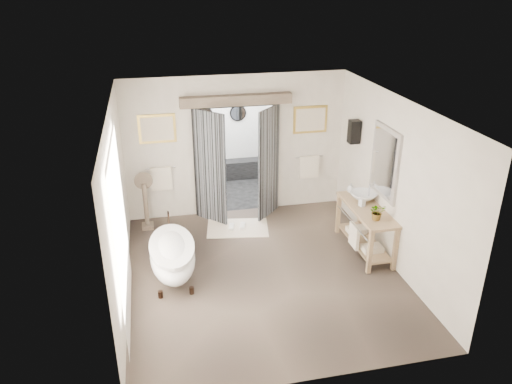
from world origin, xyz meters
The scene contains 13 objects.
ground_plane centered at (0.00, 0.00, 0.00)m, with size 5.00×5.00×0.00m, color brown.
room_shell centered at (-0.04, -0.12, 1.86)m, with size 4.52×5.02×2.91m.
shower_room centered at (0.00, 3.99, 0.91)m, with size 2.22×2.01×2.51m.
back_wall_dressing centered at (0.00, 2.32, 1.56)m, with size 3.82×0.71×2.52m.
clawfoot_tub centered at (-1.50, 0.25, 0.40)m, with size 0.74×1.67×0.81m.
vanity centered at (1.95, 0.36, 0.51)m, with size 0.57×1.60×0.85m.
pedestal_mirror centered at (-1.90, 2.08, 0.52)m, with size 0.35×0.23×1.20m.
rug centered at (-0.14, 1.68, 0.01)m, with size 1.20×0.80×0.01m, color beige.
slippers centered at (-0.15, 1.70, 0.04)m, with size 0.38×0.26×0.05m.
basin centered at (2.02, 0.66, 0.94)m, with size 0.50×0.50×0.17m, color white.
plant centered at (1.95, -0.08, 1.00)m, with size 0.27×0.23×0.29m, color gray.
soap_bottle_a centered at (1.92, 0.47, 0.96)m, with size 0.09×0.10×0.21m, color gray.
soap_bottle_b centered at (1.95, 1.09, 0.94)m, with size 0.14×0.14×0.18m, color gray.
Camera 1 is at (-1.66, -7.02, 4.71)m, focal length 35.00 mm.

